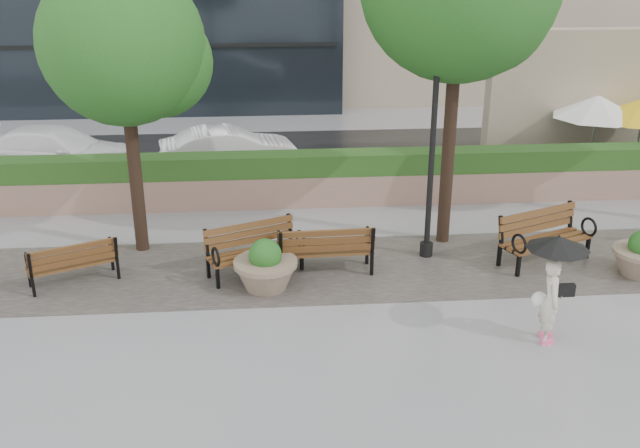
{
  "coord_description": "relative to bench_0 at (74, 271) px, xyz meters",
  "views": [
    {
      "loc": [
        -2.08,
        -10.36,
        6.37
      ],
      "look_at": [
        -1.03,
        2.78,
        1.1
      ],
      "focal_mm": 40.0,
      "sensor_mm": 36.0,
      "label": 1
    }
  ],
  "objects": [
    {
      "name": "car_right",
      "position": [
        2.81,
        7.2,
        0.39
      ],
      "size": [
        4.19,
        2.15,
        1.31
      ],
      "primitive_type": "imported",
      "rotation": [
        0.0,
        0.0,
        1.77
      ],
      "color": "white",
      "rests_on": "ground"
    },
    {
      "name": "patio_umb_white",
      "position": [
        13.22,
        6.04,
        1.72
      ],
      "size": [
        2.5,
        2.5,
        2.3
      ],
      "color": "black",
      "rests_on": "ground"
    },
    {
      "name": "bench_2",
      "position": [
        5.01,
        0.11,
        0.04
      ],
      "size": [
        1.98,
        0.85,
        1.04
      ],
      "rotation": [
        0.0,
        0.0,
        3.18
      ],
      "color": "brown",
      "rests_on": "ground"
    },
    {
      "name": "bench_1",
      "position": [
        3.58,
        0.15,
        0.04
      ],
      "size": [
        2.06,
        1.47,
        1.04
      ],
      "rotation": [
        0.0,
        0.0,
        0.41
      ],
      "color": "brown",
      "rests_on": "ground"
    },
    {
      "name": "lamppost",
      "position": [
        7.26,
        0.75,
        1.62
      ],
      "size": [
        0.28,
        0.28,
        4.29
      ],
      "color": "black",
      "rests_on": "ground"
    },
    {
      "name": "tree_0",
      "position": [
        1.24,
        1.69,
        4.07
      ],
      "size": [
        3.4,
        3.29,
        6.11
      ],
      "color": "black",
      "rests_on": "ground"
    },
    {
      "name": "cobble_strip",
      "position": [
        5.92,
        0.26,
        -0.27
      ],
      "size": [
        28.0,
        3.2,
        0.01
      ],
      "primitive_type": "cube",
      "color": "#383330",
      "rests_on": "ground"
    },
    {
      "name": "ground",
      "position": [
        5.92,
        -2.74,
        -0.27
      ],
      "size": [
        100.0,
        100.0,
        0.0
      ],
      "primitive_type": "plane",
      "color": "gray",
      "rests_on": "ground"
    },
    {
      "name": "pedestrian",
      "position": [
        8.55,
        -2.83,
        0.88
      ],
      "size": [
        1.03,
        1.03,
        1.9
      ],
      "rotation": [
        0.0,
        0.0,
        1.34
      ],
      "color": "beige",
      "rests_on": "ground"
    },
    {
      "name": "car_left",
      "position": [
        -2.11,
        7.23,
        0.42
      ],
      "size": [
        5.07,
        2.79,
        1.39
      ],
      "primitive_type": "imported",
      "rotation": [
        0.0,
        0.0,
        1.39
      ],
      "color": "white",
      "rests_on": "ground"
    },
    {
      "name": "bench_0",
      "position": [
        0.0,
        0.0,
        0.0
      ],
      "size": [
        1.81,
        1.31,
        0.91
      ],
      "rotation": [
        0.0,
        0.0,
        3.57
      ],
      "color": "brown",
      "rests_on": "ground"
    },
    {
      "name": "bench_3",
      "position": [
        9.66,
        0.24,
        0.05
      ],
      "size": [
        2.18,
        1.55,
        1.1
      ],
      "rotation": [
        0.0,
        0.0,
        0.4
      ],
      "color": "brown",
      "rests_on": "ground"
    },
    {
      "name": "planter_left",
      "position": [
        3.79,
        -0.54,
        0.14
      ],
      "size": [
        1.24,
        1.24,
        1.04
      ],
      "color": "#7F6B56",
      "rests_on": "ground"
    },
    {
      "name": "hedge_wall",
      "position": [
        5.92,
        4.26,
        0.39
      ],
      "size": [
        24.0,
        0.8,
        1.35
      ],
      "color": "#976F61",
      "rests_on": "ground"
    },
    {
      "name": "asphalt_street",
      "position": [
        5.92,
        8.26,
        -0.27
      ],
      "size": [
        40.0,
        7.0,
        0.0
      ],
      "primitive_type": "cube",
      "color": "black",
      "rests_on": "ground"
    }
  ]
}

